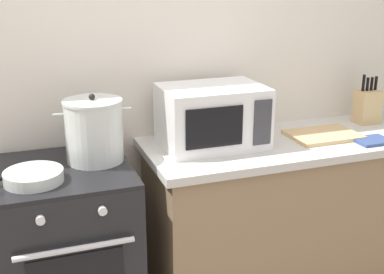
# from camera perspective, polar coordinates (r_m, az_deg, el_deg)

# --- Properties ---
(back_wall) EXTENTS (4.40, 0.10, 2.50)m
(back_wall) POSITION_cam_1_polar(r_m,az_deg,el_deg) (2.71, -1.88, 7.43)
(back_wall) COLOR silver
(back_wall) RESTS_ON ground_plane
(lower_cabinet_right) EXTENTS (1.64, 0.56, 0.88)m
(lower_cabinet_right) POSITION_cam_1_polar(r_m,az_deg,el_deg) (2.92, 11.91, -9.05)
(lower_cabinet_right) COLOR #8C7051
(lower_cabinet_right) RESTS_ON ground_plane
(countertop_right) EXTENTS (1.70, 0.60, 0.04)m
(countertop_right) POSITION_cam_1_polar(r_m,az_deg,el_deg) (2.74, 12.53, -0.46)
(countertop_right) COLOR beige
(countertop_right) RESTS_ON lower_cabinet_right
(stove) EXTENTS (0.60, 0.64, 0.92)m
(stove) POSITION_cam_1_polar(r_m,az_deg,el_deg) (2.53, -13.52, -13.18)
(stove) COLOR black
(stove) RESTS_ON ground_plane
(stock_pot) EXTENTS (0.35, 0.27, 0.32)m
(stock_pot) POSITION_cam_1_polar(r_m,az_deg,el_deg) (2.35, -10.92, 0.71)
(stock_pot) COLOR silver
(stock_pot) RESTS_ON stove
(frying_pan) EXTENTS (0.44, 0.24, 0.05)m
(frying_pan) POSITION_cam_1_polar(r_m,az_deg,el_deg) (2.21, -17.49, -4.25)
(frying_pan) COLOR silver
(frying_pan) RESTS_ON stove
(microwave) EXTENTS (0.50, 0.37, 0.30)m
(microwave) POSITION_cam_1_polar(r_m,az_deg,el_deg) (2.52, 2.26, 2.36)
(microwave) COLOR white
(microwave) RESTS_ON countertop_right
(cutting_board) EXTENTS (0.36, 0.26, 0.02)m
(cutting_board) POSITION_cam_1_polar(r_m,az_deg,el_deg) (2.77, 14.48, 0.22)
(cutting_board) COLOR tan
(cutting_board) RESTS_ON countertop_right
(knife_block) EXTENTS (0.13, 0.10, 0.28)m
(knife_block) POSITION_cam_1_polar(r_m,az_deg,el_deg) (3.07, 19.01, 3.29)
(knife_block) COLOR tan
(knife_block) RESTS_ON countertop_right
(oven_mitt) EXTENTS (0.18, 0.14, 0.02)m
(oven_mitt) POSITION_cam_1_polar(r_m,az_deg,el_deg) (2.75, 19.54, -0.39)
(oven_mitt) COLOR #33477A
(oven_mitt) RESTS_ON countertop_right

